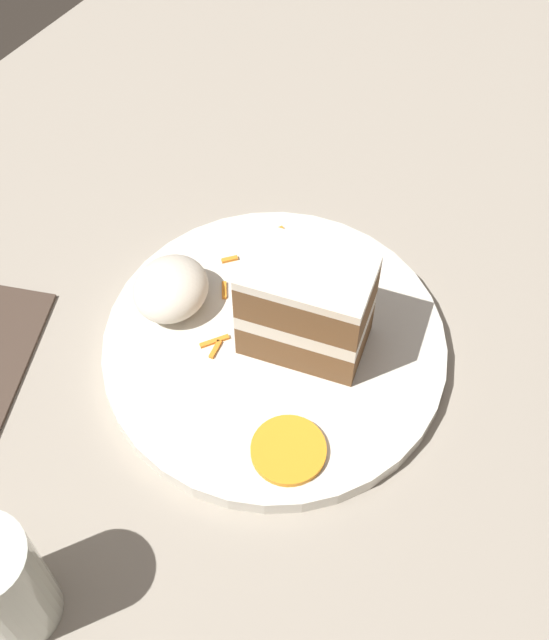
% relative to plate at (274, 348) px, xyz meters
% --- Properties ---
extents(ground_plane, '(6.00, 6.00, 0.00)m').
position_rel_plate_xyz_m(ground_plane, '(-0.04, 0.04, -0.03)').
color(ground_plane, black).
rests_on(ground_plane, ground).
extents(dining_table, '(1.25, 0.86, 0.03)m').
position_rel_plate_xyz_m(dining_table, '(-0.04, 0.04, -0.02)').
color(dining_table, gray).
rests_on(dining_table, ground).
extents(plate, '(0.29, 0.29, 0.02)m').
position_rel_plate_xyz_m(plate, '(0.00, 0.00, 0.00)').
color(plate, silver).
rests_on(plate, dining_table).
extents(cake_slice, '(0.09, 0.11, 0.10)m').
position_rel_plate_xyz_m(cake_slice, '(0.02, -0.02, 0.06)').
color(cake_slice, brown).
rests_on(cake_slice, plate).
extents(cream_dollop, '(0.07, 0.06, 0.04)m').
position_rel_plate_xyz_m(cream_dollop, '(-0.02, 0.09, 0.03)').
color(cream_dollop, silver).
rests_on(cream_dollop, plate).
extents(orange_garnish, '(0.06, 0.06, 0.01)m').
position_rel_plate_xyz_m(orange_garnish, '(-0.07, -0.07, 0.01)').
color(orange_garnish, orange).
rests_on(orange_garnish, plate).
extents(carrot_shreds_scatter, '(0.15, 0.06, 0.00)m').
position_rel_plate_xyz_m(carrot_shreds_scatter, '(0.03, 0.06, 0.01)').
color(carrot_shreds_scatter, orange).
rests_on(carrot_shreds_scatter, plate).
extents(drinking_glass, '(0.06, 0.06, 0.11)m').
position_rel_plate_xyz_m(drinking_glass, '(-0.28, 0.02, 0.04)').
color(drinking_glass, beige).
rests_on(drinking_glass, dining_table).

